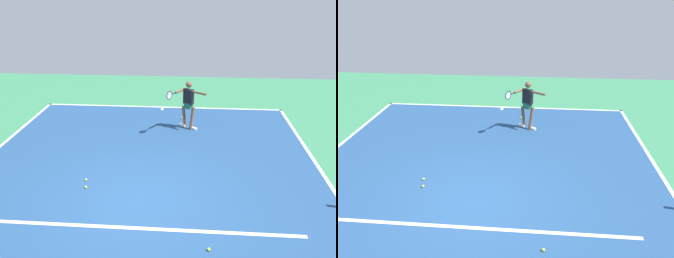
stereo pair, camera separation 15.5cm
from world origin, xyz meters
The scene contains 10 objects.
ground_plane centered at (0.00, 0.00, 0.00)m, with size 22.89×22.89×0.00m, color #388456.
court_surface centered at (0.00, 0.00, 0.00)m, with size 9.69×13.10×0.00m, color navy.
court_line_baseline_near centered at (0.00, -6.50, 0.00)m, with size 9.69×0.10×0.01m, color white.
court_line_service centered at (0.00, 0.98, 0.00)m, with size 7.27×0.10×0.01m, color white.
court_line_centre_mark centered at (0.00, -6.30, 0.00)m, with size 0.10×0.30×0.01m, color white.
tennis_player centered at (-1.07, -4.41, 0.97)m, with size 1.31×1.01×1.70m.
tennis_ball_near_service_line centered at (-0.83, -5.30, 0.03)m, with size 0.07×0.07×0.07m, color #CCE033.
tennis_ball_far_corner centered at (1.40, -0.41, 0.03)m, with size 0.07×0.07×0.07m, color #CCE033.
tennis_ball_near_player centered at (-1.61, 1.52, 0.03)m, with size 0.07×0.07×0.07m, color #CCE033.
tennis_ball_by_sideline centered at (1.50, -0.74, 0.03)m, with size 0.07×0.07×0.07m, color #C6E53D.
Camera 2 is at (-1.36, 6.57, 4.78)m, focal length 36.03 mm.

